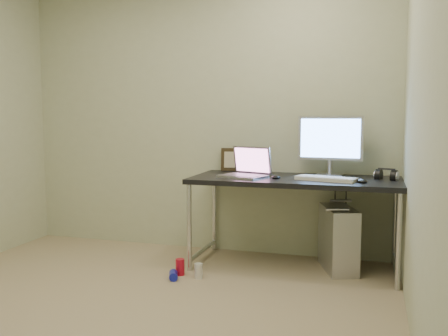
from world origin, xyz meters
TOP-DOWN VIEW (x-y plane):
  - floor at (0.00, 0.00)m, footprint 3.50×3.50m
  - wall_back at (0.00, 1.75)m, footprint 3.50×0.02m
  - wall_right at (1.75, 0.00)m, footprint 0.02×3.50m
  - desk at (0.91, 1.38)m, footprint 1.68×0.74m
  - tower_computer at (1.26, 1.42)m, footprint 0.37×0.54m
  - cable_a at (1.21, 1.70)m, footprint 0.01×0.16m
  - cable_b at (1.30, 1.68)m, footprint 0.02×0.11m
  - can_red at (0.08, 0.92)m, footprint 0.09×0.09m
  - can_white at (0.25, 0.89)m, footprint 0.08×0.08m
  - can_blue at (0.07, 0.81)m, footprint 0.11×0.14m
  - laptop at (0.51, 1.33)m, footprint 0.43×0.39m
  - monitor at (1.17, 1.59)m, footprint 0.54×0.17m
  - keyboard at (1.17, 1.28)m, footprint 0.49×0.27m
  - mouse_right at (1.44, 1.23)m, footprint 0.10×0.13m
  - mouse_left at (0.77, 1.29)m, footprint 0.07×0.11m
  - headphones at (1.62, 1.47)m, footprint 0.20×0.11m
  - picture_frame at (0.31, 1.72)m, footprint 0.27×0.12m
  - webcam at (0.49, 1.63)m, footprint 0.05×0.04m

SIDE VIEW (x-z plane):
  - floor at x=0.00m, z-range 0.00..0.00m
  - can_blue at x=0.07m, z-range 0.00..0.07m
  - can_white at x=0.25m, z-range 0.00..0.12m
  - can_red at x=0.08m, z-range 0.00..0.13m
  - tower_computer at x=1.26m, z-range -0.02..0.53m
  - cable_b at x=1.30m, z-range 0.02..0.74m
  - cable_a at x=1.21m, z-range 0.06..0.74m
  - desk at x=0.91m, z-range 0.30..1.05m
  - keyboard at x=1.17m, z-range 0.75..0.78m
  - mouse_left at x=0.77m, z-range 0.75..0.79m
  - mouse_right at x=1.44m, z-range 0.75..0.79m
  - headphones at x=1.62m, z-range 0.72..0.84m
  - laptop at x=0.51m, z-range 0.68..0.93m
  - webcam at x=0.49m, z-range 0.78..0.90m
  - picture_frame at x=0.31m, z-range 0.75..0.96m
  - monitor at x=1.17m, z-range 0.79..1.29m
  - wall_back at x=0.00m, z-range 0.00..2.50m
  - wall_right at x=1.75m, z-range 0.00..2.50m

